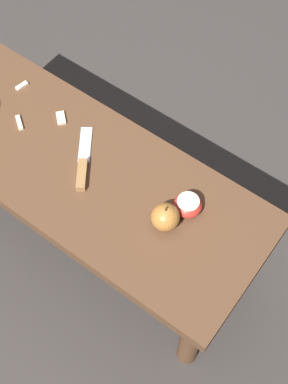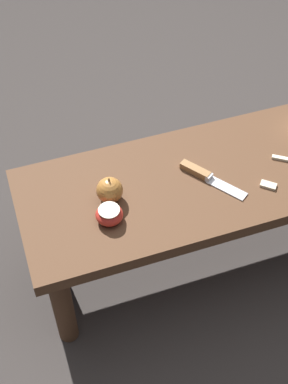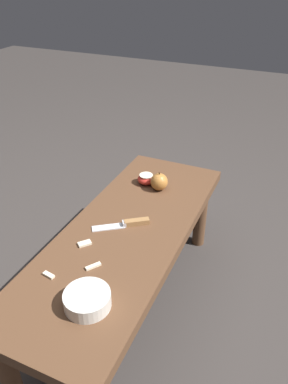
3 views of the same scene
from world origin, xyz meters
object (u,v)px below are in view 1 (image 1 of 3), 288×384
at_px(knife, 83,166).
at_px(apple_cut, 188,205).
at_px(wooden_bench, 76,174).
at_px(apple_whole, 165,217).

bearing_deg(knife, apple_cut, -113.39).
distance_m(wooden_bench, apple_whole, 0.32).
relative_size(wooden_bench, apple_cut, 15.30).
relative_size(wooden_bench, apple_whole, 13.76).
relative_size(apple_whole, apple_cut, 1.11).
height_order(knife, apple_whole, apple_whole).
bearing_deg(wooden_bench, knife, -177.75).
distance_m(knife, apple_whole, 0.27).
xyz_separation_m(wooden_bench, knife, (-0.03, -0.00, 0.07)).
xyz_separation_m(knife, apple_whole, (-0.27, 0.01, 0.03)).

